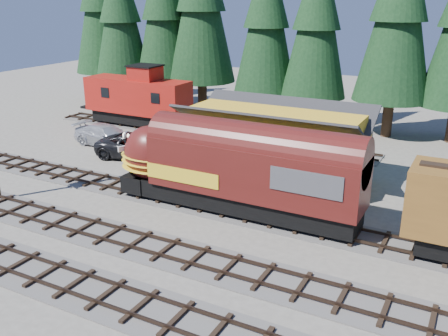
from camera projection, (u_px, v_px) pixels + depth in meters
The scene contains 10 objects.
ground at pixel (196, 238), 26.57m from camera, with size 120.00×120.00×0.00m, color #6B665B.
track_siding at pixel (404, 248), 25.45m from camera, with size 68.00×3.20×0.33m.
track_main_south at pixel (380, 310), 20.45m from camera, with size 68.00×3.20×0.33m.
track_spur at pixel (204, 135), 45.99m from camera, with size 32.00×3.20×0.33m.
depot at pixel (274, 138), 34.35m from camera, with size 12.80×7.00×5.30m.
conifer_backdrop at pixel (385, 18), 41.56m from camera, with size 78.42×22.36×17.07m.
locomotive at pixel (228, 172), 29.16m from camera, with size 15.59×3.10×4.24m.
caboose at pixel (138, 99), 48.35m from camera, with size 10.74×3.11×5.58m.
pickup_truck_a at pixel (140, 146), 39.38m from camera, with size 3.18×6.89×1.91m, color black.
pickup_truck_b at pixel (107, 136), 42.55m from camera, with size 2.51×6.18×1.79m, color #B5B7BD.
Camera 1 is at (12.51, -20.36, 12.29)m, focal length 40.00 mm.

